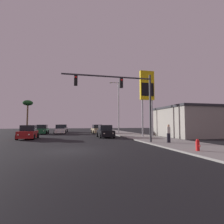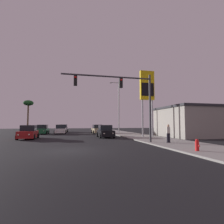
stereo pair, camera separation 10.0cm
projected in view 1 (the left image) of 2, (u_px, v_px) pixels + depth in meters
The scene contains 15 objects.
ground_plane at pixel (70, 151), 12.03m from camera, with size 120.00×120.00×0.00m, color black.
sidewalk_right at pixel (141, 137), 23.91m from camera, with size 5.00×60.00×0.12m.
building_gas_station at pixel (198, 122), 25.39m from camera, with size 10.30×8.30×4.30m.
car_white at pixel (60, 130), 32.45m from camera, with size 2.04×4.34×1.68m.
car_black at pixel (105, 132), 23.85m from camera, with size 2.04×4.32×1.68m.
car_green at pixel (42, 130), 31.58m from camera, with size 2.04×4.31×1.68m.
car_tan at pixel (97, 129), 33.31m from camera, with size 2.04×4.34×1.68m.
car_red at pixel (28, 133), 21.42m from camera, with size 2.04×4.34×1.68m.
car_silver at pixel (63, 129), 38.76m from camera, with size 2.04×4.34×1.68m.
traffic_light_mast at pixel (126, 93), 16.41m from camera, with size 8.47×0.36×6.50m.
street_lamp at pixel (118, 105), 30.13m from camera, with size 1.74×0.24×9.00m.
gas_station_sign at pixel (147, 89), 23.96m from camera, with size 2.00×0.42×9.00m.
fire_hydrant at pixel (198, 145), 11.26m from camera, with size 0.24×0.34×0.76m.
pedestrian_on_sidewalk at pixel (169, 133), 16.20m from camera, with size 0.34×0.32×1.67m.
palm_tree_far at pixel (28, 104), 43.12m from camera, with size 2.40×2.40×7.66m.
Camera 1 is at (0.06, -12.53, 1.86)m, focal length 28.00 mm.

